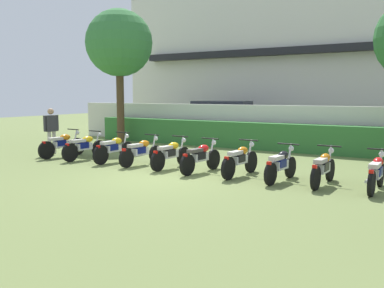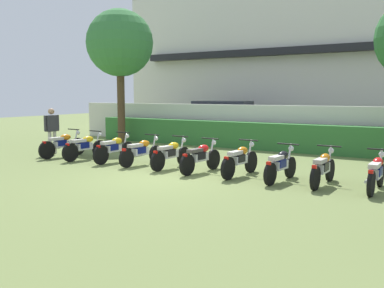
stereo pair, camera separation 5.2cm
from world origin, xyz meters
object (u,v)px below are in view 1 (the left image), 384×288
(motorcycle_in_row_2, at_px, (114,149))
(motorcycle_in_row_5, at_px, (201,157))
(motorcycle_in_row_0, at_px, (62,144))
(motorcycle_in_row_9, at_px, (376,172))
(motorcycle_in_row_6, at_px, (240,160))
(tree_near_inspector, at_px, (119,44))
(parked_car, at_px, (225,120))
(motorcycle_in_row_3, at_px, (141,151))
(motorcycle_in_row_7, at_px, (281,165))
(motorcycle_in_row_4, at_px, (171,154))
(motorcycle_in_row_8, at_px, (323,168))
(inspector_person, at_px, (51,127))
(motorcycle_in_row_1, at_px, (85,146))

(motorcycle_in_row_2, bearing_deg, motorcycle_in_row_5, -89.57)
(motorcycle_in_row_0, xyz_separation_m, motorcycle_in_row_9, (10.34, 0.05, -0.02))
(motorcycle_in_row_5, height_order, motorcycle_in_row_6, motorcycle_in_row_6)
(tree_near_inspector, xyz_separation_m, motorcycle_in_row_2, (3.68, -4.61, -4.04))
(parked_car, distance_m, tree_near_inspector, 6.25)
(motorcycle_in_row_3, xyz_separation_m, motorcycle_in_row_9, (6.89, -0.08, 0.00))
(parked_car, relative_size, motorcycle_in_row_3, 2.48)
(motorcycle_in_row_7, bearing_deg, parked_car, 39.79)
(motorcycle_in_row_3, height_order, motorcycle_in_row_5, motorcycle_in_row_5)
(motorcycle_in_row_3, bearing_deg, motorcycle_in_row_4, -86.99)
(motorcycle_in_row_2, bearing_deg, motorcycle_in_row_3, -84.97)
(parked_car, xyz_separation_m, motorcycle_in_row_0, (-2.15, -8.46, -0.48))
(motorcycle_in_row_0, relative_size, motorcycle_in_row_8, 1.07)
(tree_near_inspector, height_order, inspector_person, tree_near_inspector)
(motorcycle_in_row_2, distance_m, motorcycle_in_row_9, 7.98)
(motorcycle_in_row_0, height_order, motorcycle_in_row_6, motorcycle_in_row_0)
(motorcycle_in_row_0, distance_m, motorcycle_in_row_8, 9.13)
(motorcycle_in_row_6, bearing_deg, motorcycle_in_row_7, -91.64)
(motorcycle_in_row_8, xyz_separation_m, inspector_person, (-10.11, 0.32, 0.57))
(motorcycle_in_row_9, bearing_deg, motorcycle_in_row_5, 91.96)
(motorcycle_in_row_0, bearing_deg, tree_near_inspector, 19.79)
(motorcycle_in_row_6, bearing_deg, parked_car, 33.34)
(motorcycle_in_row_4, distance_m, motorcycle_in_row_5, 1.10)
(motorcycle_in_row_7, distance_m, inspector_person, 9.09)
(parked_car, height_order, motorcycle_in_row_6, parked_car)
(motorcycle_in_row_1, height_order, motorcycle_in_row_9, motorcycle_in_row_1)
(motorcycle_in_row_4, height_order, motorcycle_in_row_7, motorcycle_in_row_4)
(motorcycle_in_row_2, relative_size, motorcycle_in_row_9, 1.03)
(parked_car, bearing_deg, motorcycle_in_row_4, -81.11)
(motorcycle_in_row_0, relative_size, motorcycle_in_row_4, 1.05)
(parked_car, height_order, motorcycle_in_row_5, parked_car)
(parked_car, relative_size, motorcycle_in_row_4, 2.53)
(tree_near_inspector, xyz_separation_m, motorcycle_in_row_3, (4.77, -4.55, -4.06))
(motorcycle_in_row_0, height_order, motorcycle_in_row_3, motorcycle_in_row_0)
(motorcycle_in_row_9, bearing_deg, motorcycle_in_row_6, 90.63)
(motorcycle_in_row_2, distance_m, motorcycle_in_row_7, 5.72)
(motorcycle_in_row_5, distance_m, motorcycle_in_row_9, 4.63)
(motorcycle_in_row_4, height_order, motorcycle_in_row_6, motorcycle_in_row_6)
(parked_car, height_order, tree_near_inspector, tree_near_inspector)
(motorcycle_in_row_3, height_order, motorcycle_in_row_4, motorcycle_in_row_4)
(parked_car, relative_size, motorcycle_in_row_7, 2.65)
(motorcycle_in_row_2, xyz_separation_m, motorcycle_in_row_6, (4.53, 0.01, -0.00))
(motorcycle_in_row_6, distance_m, motorcycle_in_row_8, 2.24)
(motorcycle_in_row_0, relative_size, motorcycle_in_row_3, 1.03)
(parked_car, bearing_deg, tree_near_inspector, -139.97)
(motorcycle_in_row_2, distance_m, motorcycle_in_row_3, 1.09)
(tree_near_inspector, xyz_separation_m, motorcycle_in_row_8, (10.45, -4.63, -4.06))
(parked_car, xyz_separation_m, motorcycle_in_row_3, (1.30, -8.34, -0.50))
(motorcycle_in_row_6, bearing_deg, tree_near_inspector, 64.60)
(motorcycle_in_row_7, relative_size, inspector_person, 1.04)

